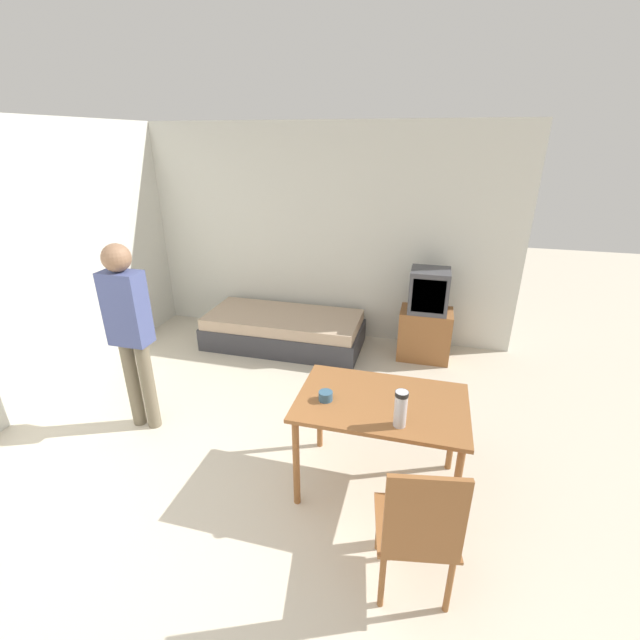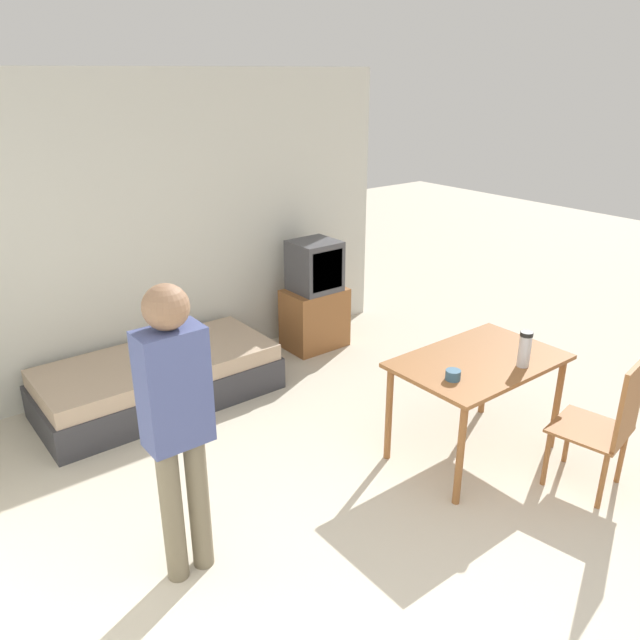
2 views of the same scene
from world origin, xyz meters
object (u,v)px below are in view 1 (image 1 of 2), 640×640
object	(u,v)px
wooden_chair	(419,528)
person_standing	(129,326)
thermos_flask	(401,407)
tv	(426,318)
dining_table	(381,412)
daybed	(284,330)
mate_bowl	(326,396)

from	to	relation	value
wooden_chair	person_standing	world-z (taller)	person_standing
thermos_flask	person_standing	bearing A→B (deg)	168.76
tv	thermos_flask	bearing A→B (deg)	-92.61
tv	person_standing	distance (m)	3.24
dining_table	person_standing	bearing A→B (deg)	174.48
wooden_chair	person_standing	bearing A→B (deg)	157.60
person_standing	thermos_flask	world-z (taller)	person_standing
tv	dining_table	size ratio (longest dim) A/B	0.92
tv	wooden_chair	bearing A→B (deg)	-88.87
daybed	mate_bowl	bearing A→B (deg)	-63.49
daybed	wooden_chair	distance (m)	3.50
mate_bowl	wooden_chair	bearing A→B (deg)	-45.95
wooden_chair	thermos_flask	size ratio (longest dim) A/B	3.87
tv	dining_table	distance (m)	2.28
daybed	person_standing	bearing A→B (deg)	-109.90
tv	thermos_flask	xyz separation A→B (m)	(-0.11, -2.51, 0.40)
person_standing	thermos_flask	xyz separation A→B (m)	(2.35, -0.47, -0.10)
daybed	wooden_chair	xyz separation A→B (m)	(1.83, -2.97, 0.33)
tv	mate_bowl	bearing A→B (deg)	-105.49
mate_bowl	person_standing	bearing A→B (deg)	170.46
person_standing	daybed	bearing A→B (deg)	70.10
tv	mate_bowl	distance (m)	2.45
person_standing	mate_bowl	world-z (taller)	person_standing
thermos_flask	wooden_chair	bearing A→B (deg)	-73.00
dining_table	person_standing	distance (m)	2.24
tv	dining_table	world-z (taller)	tv
wooden_chair	thermos_flask	world-z (taller)	thermos_flask
person_standing	thermos_flask	size ratio (longest dim) A/B	6.76
dining_table	thermos_flask	distance (m)	0.38
dining_table	mate_bowl	xyz separation A→B (m)	(-0.39, -0.09, 0.13)
wooden_chair	mate_bowl	size ratio (longest dim) A/B	9.83
person_standing	thermos_flask	distance (m)	2.40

